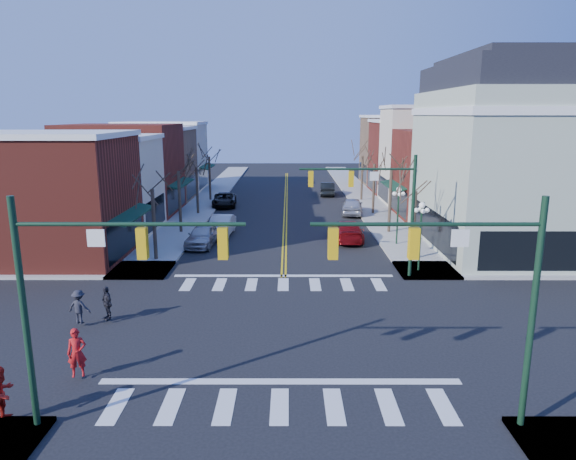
{
  "coord_description": "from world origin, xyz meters",
  "views": [
    {
      "loc": [
        0.3,
        -21.4,
        9.4
      ],
      "look_at": [
        0.27,
        7.81,
        2.8
      ],
      "focal_mm": 32.0,
      "sensor_mm": 36.0,
      "label": 1
    }
  ],
  "objects_px": {
    "victorian_corner": "(522,155)",
    "car_left_near": "(203,235)",
    "lamppost_corner": "(421,225)",
    "car_right_mid": "(352,206)",
    "pedestrian_dark_a": "(107,303)",
    "lamppost_midblock": "(398,206)",
    "pedestrian_red_b": "(2,393)",
    "pedestrian_dark_b": "(79,307)",
    "car_left_mid": "(221,226)",
    "pedestrian_red_a": "(77,353)",
    "car_right_near": "(348,231)",
    "car_right_far": "(327,189)",
    "car_left_far": "(224,200)"
  },
  "relations": [
    {
      "from": "lamppost_midblock",
      "to": "car_right_near",
      "type": "xyz_separation_m",
      "value": [
        -3.4,
        1.59,
        -2.2
      ]
    },
    {
      "from": "car_right_far",
      "to": "car_left_mid",
      "type": "bearing_deg",
      "value": 67.14
    },
    {
      "from": "victorian_corner",
      "to": "lamppost_midblock",
      "type": "xyz_separation_m",
      "value": [
        -8.3,
        0.5,
        -3.7
      ]
    },
    {
      "from": "victorian_corner",
      "to": "car_left_near",
      "type": "bearing_deg",
      "value": 178.82
    },
    {
      "from": "car_right_mid",
      "to": "pedestrian_red_b",
      "type": "bearing_deg",
      "value": 73.09
    },
    {
      "from": "car_left_mid",
      "to": "car_right_mid",
      "type": "bearing_deg",
      "value": 40.44
    },
    {
      "from": "lamppost_corner",
      "to": "pedestrian_red_a",
      "type": "relative_size",
      "value": 2.4
    },
    {
      "from": "car_left_mid",
      "to": "pedestrian_red_a",
      "type": "height_order",
      "value": "pedestrian_red_a"
    },
    {
      "from": "lamppost_midblock",
      "to": "car_left_near",
      "type": "xyz_separation_m",
      "value": [
        -14.16,
        -0.04,
        -2.18
      ]
    },
    {
      "from": "victorian_corner",
      "to": "car_left_far",
      "type": "distance_m",
      "value": 29.07
    },
    {
      "from": "pedestrian_red_b",
      "to": "car_left_near",
      "type": "bearing_deg",
      "value": 4.93
    },
    {
      "from": "car_right_mid",
      "to": "pedestrian_red_a",
      "type": "relative_size",
      "value": 2.67
    },
    {
      "from": "car_right_far",
      "to": "pedestrian_dark_a",
      "type": "bearing_deg",
      "value": 74.14
    },
    {
      "from": "car_right_mid",
      "to": "car_right_near",
      "type": "bearing_deg",
      "value": 87.89
    },
    {
      "from": "car_left_near",
      "to": "pedestrian_red_b",
      "type": "height_order",
      "value": "pedestrian_red_b"
    },
    {
      "from": "car_right_mid",
      "to": "pedestrian_red_b",
      "type": "xyz_separation_m",
      "value": [
        -14.89,
        -34.16,
        0.22
      ]
    },
    {
      "from": "car_left_far",
      "to": "pedestrian_dark_a",
      "type": "bearing_deg",
      "value": -96.91
    },
    {
      "from": "car_left_near",
      "to": "car_left_mid",
      "type": "height_order",
      "value": "car_left_near"
    },
    {
      "from": "car_right_far",
      "to": "pedestrian_red_b",
      "type": "bearing_deg",
      "value": 76.69
    },
    {
      "from": "lamppost_corner",
      "to": "pedestrian_red_b",
      "type": "bearing_deg",
      "value": -136.79
    },
    {
      "from": "pedestrian_red_b",
      "to": "pedestrian_dark_b",
      "type": "distance_m",
      "value": 7.55
    },
    {
      "from": "car_left_far",
      "to": "car_right_near",
      "type": "relative_size",
      "value": 0.96
    },
    {
      "from": "car_left_mid",
      "to": "pedestrian_dark_a",
      "type": "distance_m",
      "value": 17.87
    },
    {
      "from": "pedestrian_red_a",
      "to": "pedestrian_dark_b",
      "type": "height_order",
      "value": "pedestrian_red_a"
    },
    {
      "from": "car_left_mid",
      "to": "car_right_mid",
      "type": "xyz_separation_m",
      "value": [
        11.44,
        8.56,
        0.05
      ]
    },
    {
      "from": "lamppost_corner",
      "to": "car_left_far",
      "type": "distance_m",
      "value": 27.25
    },
    {
      "from": "victorian_corner",
      "to": "car_left_far",
      "type": "bearing_deg",
      "value": 143.58
    },
    {
      "from": "lamppost_midblock",
      "to": "pedestrian_dark_a",
      "type": "height_order",
      "value": "lamppost_midblock"
    },
    {
      "from": "car_right_mid",
      "to": "car_right_far",
      "type": "relative_size",
      "value": 1.03
    },
    {
      "from": "victorian_corner",
      "to": "car_right_far",
      "type": "relative_size",
      "value": 3.05
    },
    {
      "from": "lamppost_corner",
      "to": "pedestrian_red_a",
      "type": "bearing_deg",
      "value": -140.12
    },
    {
      "from": "pedestrian_red_b",
      "to": "car_left_far",
      "type": "bearing_deg",
      "value": 8.34
    },
    {
      "from": "car_right_near",
      "to": "lamppost_corner",
      "type": "bearing_deg",
      "value": 114.18
    },
    {
      "from": "car_left_far",
      "to": "car_right_near",
      "type": "xyz_separation_m",
      "value": [
        11.2,
        -14.81,
        0.06
      ]
    },
    {
      "from": "lamppost_corner",
      "to": "pedestrian_dark_a",
      "type": "bearing_deg",
      "value": -154.67
    },
    {
      "from": "lamppost_midblock",
      "to": "pedestrian_red_a",
      "type": "bearing_deg",
      "value": -128.55
    },
    {
      "from": "lamppost_corner",
      "to": "car_right_mid",
      "type": "bearing_deg",
      "value": 95.56
    },
    {
      "from": "car_left_near",
      "to": "pedestrian_dark_a",
      "type": "distance_m",
      "value": 14.31
    },
    {
      "from": "victorian_corner",
      "to": "pedestrian_red_b",
      "type": "xyz_separation_m",
      "value": [
        -24.99,
        -21.68,
        -5.62
      ]
    },
    {
      "from": "victorian_corner",
      "to": "car_right_mid",
      "type": "relative_size",
      "value": 2.96
    },
    {
      "from": "victorian_corner",
      "to": "pedestrian_dark_b",
      "type": "bearing_deg",
      "value": -151.1
    },
    {
      "from": "pedestrian_red_b",
      "to": "pedestrian_dark_a",
      "type": "distance_m",
      "value": 8.0
    },
    {
      "from": "car_left_near",
      "to": "lamppost_corner",
      "type": "bearing_deg",
      "value": -18.11
    },
    {
      "from": "car_right_near",
      "to": "car_right_far",
      "type": "relative_size",
      "value": 1.13
    },
    {
      "from": "car_left_far",
      "to": "car_right_mid",
      "type": "bearing_deg",
      "value": -22.87
    },
    {
      "from": "lamppost_midblock",
      "to": "pedestrian_red_b",
      "type": "bearing_deg",
      "value": -126.96
    },
    {
      "from": "car_left_far",
      "to": "pedestrian_red_a",
      "type": "height_order",
      "value": "pedestrian_red_a"
    },
    {
      "from": "pedestrian_red_a",
      "to": "pedestrian_red_b",
      "type": "relative_size",
      "value": 1.01
    },
    {
      "from": "pedestrian_red_a",
      "to": "pedestrian_red_b",
      "type": "bearing_deg",
      "value": -130.16
    },
    {
      "from": "car_left_mid",
      "to": "lamppost_corner",
      "type": "bearing_deg",
      "value": -33.19
    }
  ]
}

